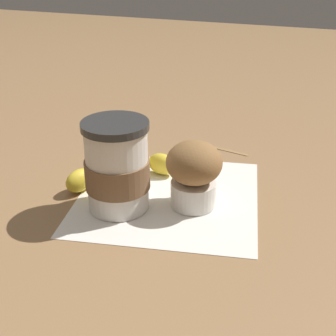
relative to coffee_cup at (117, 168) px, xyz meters
name	(u,v)px	position (x,y,z in m)	size (l,w,h in m)	color
ground_plane	(168,197)	(0.05, -0.05, -0.06)	(3.00, 3.00, 0.00)	#936D47
paper_napkin	(168,196)	(0.05, -0.05, -0.06)	(0.26, 0.26, 0.00)	white
coffee_cup	(117,168)	(0.00, 0.00, 0.00)	(0.09, 0.09, 0.13)	silver
muffin	(194,172)	(0.04, -0.10, -0.01)	(0.08, 0.08, 0.10)	white
banana	(120,169)	(0.08, 0.04, -0.04)	(0.14, 0.14, 0.03)	yellow
sugar_packet	(188,150)	(0.21, -0.03, -0.06)	(0.05, 0.03, 0.01)	#E0B27F
wooden_stirrer	(220,148)	(0.24, -0.08, -0.06)	(0.11, 0.01, 0.00)	#9E7547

